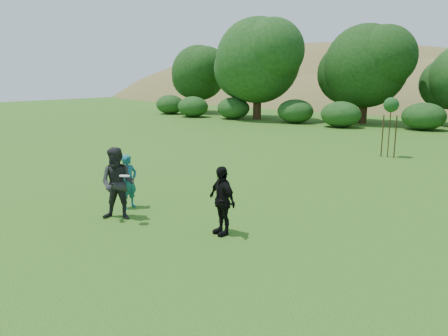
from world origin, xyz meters
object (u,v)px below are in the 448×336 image
(player_black, at_px, (222,201))
(sapling, at_px, (391,106))
(player_teal, at_px, (129,182))
(player_grey, at_px, (118,184))

(player_black, height_order, sapling, sapling)
(player_teal, distance_m, player_black, 3.50)
(player_teal, relative_size, player_grey, 0.81)
(player_grey, bearing_deg, sapling, 47.12)
(player_teal, bearing_deg, player_grey, -145.23)
(player_teal, distance_m, sapling, 13.57)
(player_black, bearing_deg, player_teal, -162.63)
(player_teal, relative_size, sapling, 0.55)
(player_black, bearing_deg, sapling, 109.24)
(player_grey, bearing_deg, player_teal, 92.91)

